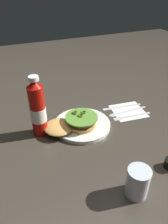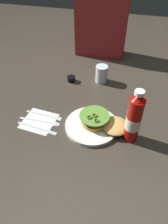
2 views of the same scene
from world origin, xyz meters
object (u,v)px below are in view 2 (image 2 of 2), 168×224
at_px(ketchup_bottle, 134,119).
at_px(napkin, 39,121).
at_px(butter_knife, 39,128).
at_px(spoon_utensil, 45,122).
at_px(condiment_cup, 71,79).
at_px(water_glass, 102,74).
at_px(fork_utensil, 47,115).
at_px(dinner_plate, 92,125).
at_px(diner_person, 102,15).
at_px(burger_sandwich, 102,121).

bearing_deg(ketchup_bottle, napkin, -179.76).
bearing_deg(butter_knife, spoon_utensil, 79.08).
xyz_separation_m(condiment_cup, butter_knife, (-0.03, -0.41, -0.01)).
relative_size(ketchup_bottle, water_glass, 2.59).
height_order(ketchup_bottle, fork_utensil, ketchup_bottle).
relative_size(water_glass, napkin, 0.67).
distance_m(napkin, butter_knife, 0.05).
bearing_deg(dinner_plate, spoon_utensil, -173.48).
bearing_deg(spoon_utensil, fork_utensil, 99.82).
relative_size(ketchup_bottle, spoon_utensil, 1.27).
height_order(fork_utensil, diner_person, diner_person).
relative_size(ketchup_bottle, diner_person, 0.45).
distance_m(dinner_plate, ketchup_bottle, 0.21).
bearing_deg(diner_person, fork_utensil, -100.34).
bearing_deg(fork_utensil, water_glass, 60.16).
bearing_deg(diner_person, ketchup_bottle, -69.53).
relative_size(butter_knife, fork_utensil, 1.08).
height_order(dinner_plate, fork_utensil, dinner_plate).
distance_m(burger_sandwich, napkin, 0.30).
bearing_deg(spoon_utensil, butter_knife, -100.92).
xyz_separation_m(butter_knife, diner_person, (0.13, 0.80, 0.26)).
distance_m(ketchup_bottle, butter_knife, 0.43).
distance_m(burger_sandwich, butter_knife, 0.29).
bearing_deg(dinner_plate, burger_sandwich, 12.94).
relative_size(dinner_plate, burger_sandwich, 1.08).
relative_size(burger_sandwich, fork_utensil, 1.22).
relative_size(condiment_cup, butter_knife, 0.23).
distance_m(dinner_plate, condiment_cup, 0.39).
distance_m(dinner_plate, fork_utensil, 0.23).
relative_size(ketchup_bottle, condiment_cup, 5.42).
distance_m(burger_sandwich, diner_person, 0.76).
distance_m(dinner_plate, spoon_utensil, 0.22).
xyz_separation_m(burger_sandwich, ketchup_bottle, (0.13, -0.03, 0.08)).
bearing_deg(diner_person, water_glass, -77.18).
bearing_deg(ketchup_bottle, fork_utensil, 174.27).
distance_m(dinner_plate, water_glass, 0.38).
xyz_separation_m(burger_sandwich, butter_knife, (-0.28, -0.08, -0.03)).
bearing_deg(napkin, dinner_plate, 5.85).
bearing_deg(diner_person, dinner_plate, -82.07).
height_order(dinner_plate, ketchup_bottle, ketchup_bottle).
distance_m(water_glass, butter_knife, 0.50).
height_order(water_glass, napkin, water_glass).
bearing_deg(burger_sandwich, condiment_cup, 126.86).
relative_size(burger_sandwich, diner_person, 0.40).
bearing_deg(burger_sandwich, spoon_utensil, -172.38).
xyz_separation_m(napkin, butter_knife, (0.02, -0.05, 0.00)).
bearing_deg(water_glass, dinner_plate, -86.63).
relative_size(water_glass, condiment_cup, 2.09).
relative_size(dinner_plate, butter_knife, 1.21).
height_order(napkin, spoon_utensil, spoon_utensil).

